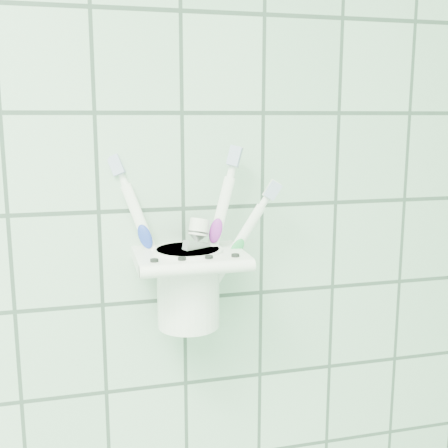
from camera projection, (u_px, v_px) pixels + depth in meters
name	position (u px, v px, depth m)	size (l,w,h in m)	color
holder_bracket	(190.00, 259.00, 0.68)	(0.13, 0.11, 0.04)	white
cup	(188.00, 284.00, 0.69)	(0.08, 0.08, 0.10)	white
toothbrush_pink	(178.00, 234.00, 0.67)	(0.07, 0.07, 0.22)	white
toothbrush_blue	(194.00, 231.00, 0.68)	(0.07, 0.04, 0.22)	white
toothbrush_orange	(194.00, 239.00, 0.69)	(0.10, 0.02, 0.19)	white
toothpaste_tube	(185.00, 265.00, 0.67)	(0.05, 0.04, 0.14)	silver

